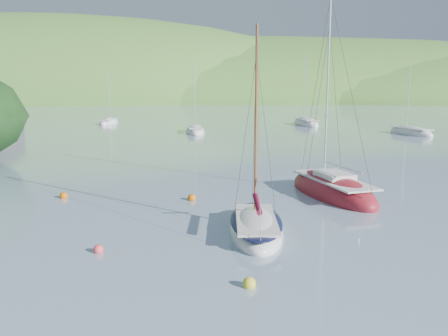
{
  "coord_description": "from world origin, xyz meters",
  "views": [
    {
      "loc": [
        -0.88,
        -17.97,
        7.06
      ],
      "look_at": [
        -0.21,
        8.0,
        2.37
      ],
      "focal_mm": 40.0,
      "sensor_mm": 36.0,
      "label": 1
    }
  ],
  "objects_px": {
    "daysailer_white": "(256,228)",
    "sloop_red": "(332,192)",
    "distant_sloop_c": "(109,123)",
    "distant_sloop_a": "(195,132)",
    "distant_sloop_b": "(306,124)",
    "distant_sloop_d": "(411,133)"
  },
  "relations": [
    {
      "from": "daysailer_white",
      "to": "distant_sloop_b",
      "type": "xyz_separation_m",
      "value": [
        12.45,
        53.57,
        -0.04
      ]
    },
    {
      "from": "distant_sloop_a",
      "to": "distant_sloop_d",
      "type": "bearing_deg",
      "value": -11.08
    },
    {
      "from": "sloop_red",
      "to": "distant_sloop_b",
      "type": "distance_m",
      "value": 46.75
    },
    {
      "from": "daysailer_white",
      "to": "sloop_red",
      "type": "height_order",
      "value": "sloop_red"
    },
    {
      "from": "sloop_red",
      "to": "distant_sloop_a",
      "type": "height_order",
      "value": "sloop_red"
    },
    {
      "from": "distant_sloop_a",
      "to": "distant_sloop_b",
      "type": "relative_size",
      "value": 0.85
    },
    {
      "from": "distant_sloop_a",
      "to": "distant_sloop_d",
      "type": "xyz_separation_m",
      "value": [
        27.54,
        -2.61,
        0.0
      ]
    },
    {
      "from": "distant_sloop_a",
      "to": "distant_sloop_b",
      "type": "xyz_separation_m",
      "value": [
        16.6,
        10.56,
        0.02
      ]
    },
    {
      "from": "sloop_red",
      "to": "distant_sloop_d",
      "type": "height_order",
      "value": "sloop_red"
    },
    {
      "from": "distant_sloop_a",
      "to": "distant_sloop_c",
      "type": "height_order",
      "value": "distant_sloop_a"
    },
    {
      "from": "distant_sloop_c",
      "to": "distant_sloop_d",
      "type": "xyz_separation_m",
      "value": [
        41.49,
        -16.12,
        0.01
      ]
    },
    {
      "from": "daysailer_white",
      "to": "distant_sloop_c",
      "type": "height_order",
      "value": "daysailer_white"
    },
    {
      "from": "distant_sloop_a",
      "to": "distant_sloop_c",
      "type": "bearing_deg",
      "value": 130.29
    },
    {
      "from": "distant_sloop_d",
      "to": "distant_sloop_c",
      "type": "bearing_deg",
      "value": 137.1
    },
    {
      "from": "daysailer_white",
      "to": "distant_sloop_d",
      "type": "relative_size",
      "value": 1.01
    },
    {
      "from": "sloop_red",
      "to": "distant_sloop_a",
      "type": "distance_m",
      "value": 36.89
    },
    {
      "from": "distant_sloop_c",
      "to": "distant_sloop_d",
      "type": "bearing_deg",
      "value": -13.93
    },
    {
      "from": "distant_sloop_c",
      "to": "daysailer_white",
      "type": "bearing_deg",
      "value": -64.93
    },
    {
      "from": "daysailer_white",
      "to": "sloop_red",
      "type": "bearing_deg",
      "value": 55.79
    },
    {
      "from": "distant_sloop_b",
      "to": "distant_sloop_c",
      "type": "relative_size",
      "value": 1.29
    },
    {
      "from": "distant_sloop_d",
      "to": "distant_sloop_b",
      "type": "bearing_deg",
      "value": 108.02
    },
    {
      "from": "daysailer_white",
      "to": "distant_sloop_a",
      "type": "bearing_deg",
      "value": 97.27
    }
  ]
}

